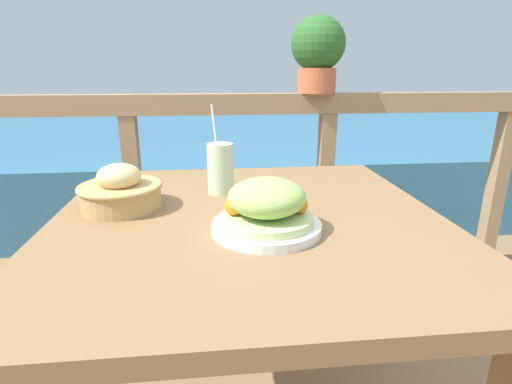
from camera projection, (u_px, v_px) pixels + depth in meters
The scene contains 7 objects.
patio_table at pixel (248, 253), 1.01m from camera, with size 0.94×0.97×0.75m.
railing_fence at pixel (231, 154), 1.86m from camera, with size 2.80×0.08×0.99m.
sea_backdrop at pixel (221, 148), 4.37m from camera, with size 12.00×4.00×0.52m.
salad_plate at pixel (267, 209), 0.87m from camera, with size 0.24×0.24×0.12m.
drink_glass at pixel (220, 168), 1.14m from camera, with size 0.08×0.08×0.25m.
bread_basket at pixel (121, 191), 1.02m from camera, with size 0.21×0.21×0.12m.
potted_plant at pixel (318, 51), 1.76m from camera, with size 0.24×0.24×0.33m.
Camera 1 is at (-0.08, -0.91, 1.10)m, focal length 28.00 mm.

